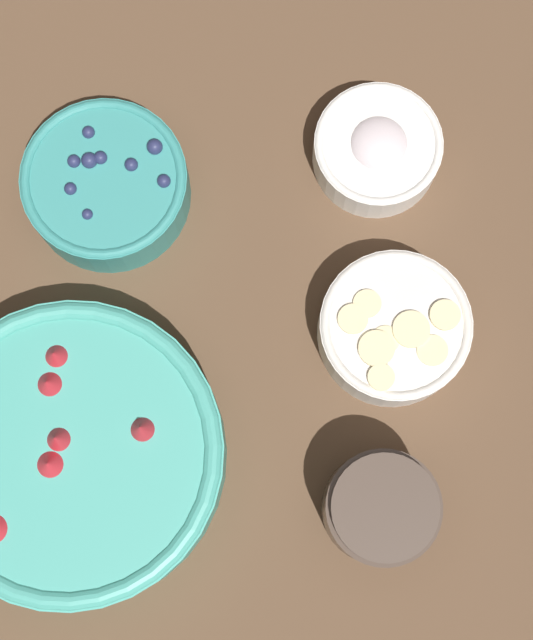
% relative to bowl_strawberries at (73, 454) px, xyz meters
% --- Properties ---
extents(ground_plane, '(4.00, 4.00, 0.00)m').
position_rel_bowl_strawberries_xyz_m(ground_plane, '(-0.08, -0.17, -0.04)').
color(ground_plane, brown).
extents(bowl_strawberries, '(0.27, 0.27, 0.09)m').
position_rel_bowl_strawberries_xyz_m(bowl_strawberries, '(0.00, 0.00, 0.00)').
color(bowl_strawberries, '#47AD9E').
rests_on(bowl_strawberries, ground_plane).
extents(bowl_blueberries, '(0.15, 0.15, 0.06)m').
position_rel_bowl_strawberries_xyz_m(bowl_blueberries, '(0.02, -0.25, -0.01)').
color(bowl_blueberries, teal).
rests_on(bowl_blueberries, ground_plane).
extents(bowl_bananas, '(0.14, 0.14, 0.06)m').
position_rel_bowl_strawberries_xyz_m(bowl_bananas, '(-0.27, -0.15, -0.01)').
color(bowl_bananas, white).
rests_on(bowl_bananas, ground_plane).
extents(bowl_cream, '(0.12, 0.12, 0.05)m').
position_rel_bowl_strawberries_xyz_m(bowl_cream, '(-0.23, -0.32, -0.01)').
color(bowl_cream, white).
rests_on(bowl_cream, ground_plane).
extents(jar_chocolate, '(0.10, 0.10, 0.09)m').
position_rel_bowl_strawberries_xyz_m(jar_chocolate, '(-0.27, 0.01, -0.00)').
color(jar_chocolate, '#4C3D33').
rests_on(jar_chocolate, ground_plane).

